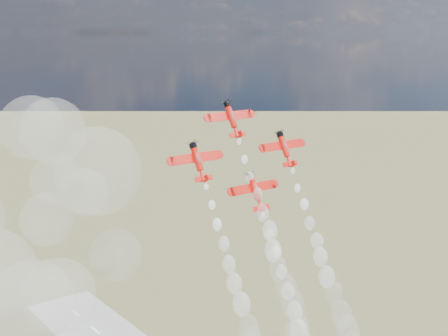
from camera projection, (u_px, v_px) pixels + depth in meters
name	position (u px, v px, depth m)	size (l,w,h in m)	color
plane_lead	(232.00, 119.00, 158.13)	(13.92, 7.39, 9.06)	red
plane_left	(198.00, 161.00, 147.98)	(13.92, 7.39, 9.06)	red
plane_right	(285.00, 148.00, 164.40)	(13.92, 7.39, 9.06)	red
plane_slot	(255.00, 191.00, 154.25)	(13.92, 7.39, 9.06)	red
smoke_trail_lead	(285.00, 286.00, 149.38)	(5.61, 26.16, 45.04)	white
smoke_trail_right	(340.00, 310.00, 155.89)	(5.21, 25.89, 43.82)	white
drifted_smoke_cloud	(39.00, 228.00, 144.88)	(55.42, 36.45, 57.86)	white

